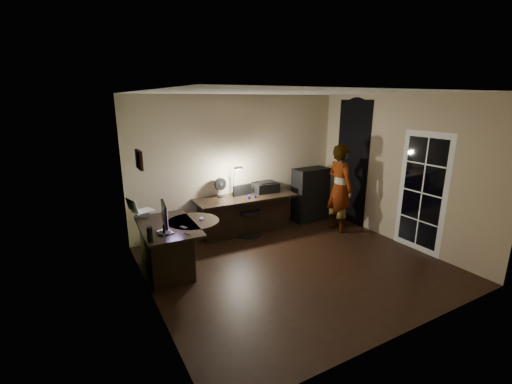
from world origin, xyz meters
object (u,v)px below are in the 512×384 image
cabinet (310,195)px  person (340,188)px  monitor (163,223)px  desk_right (246,215)px  office_chair (248,211)px  desk_left (169,248)px

cabinet → person: (0.14, -0.75, 0.30)m
monitor → person: bearing=14.6°
desk_right → monitor: 2.29m
office_chair → person: bearing=-25.5°
cabinet → office_chair: bearing=-179.1°
desk_right → monitor: (-1.90, -1.15, 0.55)m
cabinet → monitor: cabinet is taller
monitor → office_chair: size_ratio=0.50×
monitor → office_chair: 2.22m
desk_right → office_chair: size_ratio=2.07×
monitor → person: 3.66m
desk_right → office_chair: 0.15m
person → desk_left: bearing=93.1°
desk_right → person: size_ratio=1.14×
desk_left → monitor: bearing=-110.4°
desk_left → person: bearing=3.5°
monitor → person: size_ratio=0.27×
cabinet → person: bearing=-81.5°
office_chair → desk_right: bearing=84.6°
cabinet → person: 0.82m
desk_left → person: size_ratio=0.75×
desk_left → cabinet: (3.36, 0.83, 0.20)m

